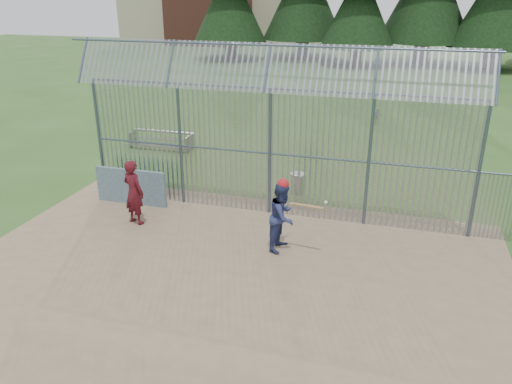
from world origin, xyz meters
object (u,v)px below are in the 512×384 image
(trash_can, at_px, (298,183))
(bleacher, at_px, (161,140))
(dugout_wall, at_px, (131,187))
(onlooker, at_px, (134,192))
(batter, at_px, (283,216))

(trash_can, height_order, bleacher, trash_can)
(dugout_wall, xyz_separation_m, onlooker, (0.88, -1.32, 0.41))
(onlooker, xyz_separation_m, trash_can, (4.27, 3.80, -0.65))
(dugout_wall, height_order, batter, batter)
(dugout_wall, xyz_separation_m, bleacher, (-1.96, 6.05, -0.21))
(dugout_wall, distance_m, bleacher, 6.37)
(dugout_wall, relative_size, onlooker, 1.24)
(batter, bearing_deg, trash_can, 14.71)
(batter, bearing_deg, onlooker, 95.17)
(onlooker, distance_m, trash_can, 5.76)
(batter, height_order, onlooker, onlooker)
(trash_can, relative_size, bleacher, 0.27)
(onlooker, bearing_deg, trash_can, -120.27)
(dugout_wall, distance_m, onlooker, 1.64)
(bleacher, bearing_deg, onlooker, -68.97)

